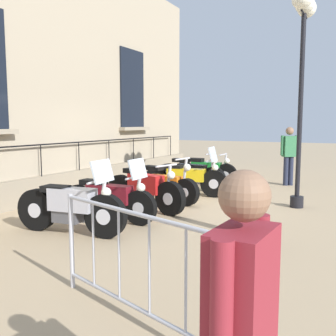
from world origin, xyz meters
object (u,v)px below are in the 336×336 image
object	(u,v)px
motorcycle_silver	(71,207)
motorcycle_maroon	(109,199)
motorcycle_green	(205,171)
lamppost	(303,39)
bollard	(245,203)
motorcycle_yellow	(185,178)
motorcycle_red	(144,190)
pedestrian_standing	(241,334)
pedestrian_walking	(289,152)
motorcycle_orange	(163,186)
crowd_barrier	(134,263)
motorcycle_black	(191,174)

from	to	relation	value
motorcycle_silver	motorcycle_maroon	size ratio (longest dim) A/B	1.00
motorcycle_silver	motorcycle_green	xyz separation A→B (m)	(0.03, 5.78, -0.04)
motorcycle_green	lamppost	xyz separation A→B (m)	(2.93, -1.98, 3.14)
bollard	motorcycle_yellow	bearing A→B (deg)	130.46
motorcycle_red	bollard	world-z (taller)	bollard
pedestrian_standing	pedestrian_walking	world-z (taller)	pedestrian_walking
motorcycle_silver	motorcycle_red	xyz separation A→B (m)	(0.17, 2.05, -0.02)
motorcycle_red	pedestrian_standing	bearing A→B (deg)	-55.56
motorcycle_orange	crowd_barrier	bearing A→B (deg)	-64.90
motorcycle_red	crowd_barrier	world-z (taller)	crowd_barrier
pedestrian_walking	motorcycle_yellow	bearing A→B (deg)	-125.52
motorcycle_red	lamppost	bearing A→B (deg)	32.14
motorcycle_maroon	motorcycle_red	xyz separation A→B (m)	(0.14, 1.07, 0.02)
motorcycle_black	lamppost	size ratio (longest dim) A/B	0.48
motorcycle_black	pedestrian_standing	world-z (taller)	pedestrian_standing
bollard	motorcycle_black	bearing A→B (deg)	125.50
motorcycle_orange	bollard	world-z (taller)	motorcycle_orange
motorcycle_orange	lamppost	distance (m)	4.32
motorcycle_red	motorcycle_silver	bearing A→B (deg)	-94.84
motorcycle_maroon	lamppost	distance (m)	5.13
lamppost	crowd_barrier	world-z (taller)	lamppost
crowd_barrier	pedestrian_standing	distance (m)	1.93
motorcycle_orange	pedestrian_walking	xyz separation A→B (m)	(2.10, 3.84, 0.58)
motorcycle_maroon	motorcycle_orange	size ratio (longest dim) A/B	1.06
motorcycle_orange	pedestrian_standing	xyz separation A→B (m)	(3.66, -6.19, 0.53)
motorcycle_red	motorcycle_black	size ratio (longest dim) A/B	0.99
lamppost	pedestrian_standing	size ratio (longest dim) A/B	2.72
lamppost	bollard	bearing A→B (deg)	-99.42
motorcycle_orange	motorcycle_black	world-z (taller)	motorcycle_orange
motorcycle_red	pedestrian_walking	bearing A→B (deg)	66.42
motorcycle_silver	lamppost	xyz separation A→B (m)	(2.96, 3.80, 3.10)
motorcycle_black	motorcycle_green	world-z (taller)	motorcycle_black
crowd_barrier	pedestrian_standing	bearing A→B (deg)	-43.52
motorcycle_black	motorcycle_green	xyz separation A→B (m)	(0.04, 0.95, -0.01)
crowd_barrier	bollard	xyz separation A→B (m)	(0.10, 3.20, -0.04)
lamppost	crowd_barrier	size ratio (longest dim) A/B	2.13
motorcycle_silver	bollard	xyz separation A→B (m)	(2.54, 1.25, 0.08)
motorcycle_green	crowd_barrier	world-z (taller)	crowd_barrier
motorcycle_red	pedestrian_walking	size ratio (longest dim) A/B	1.23
bollard	motorcycle_maroon	bearing A→B (deg)	-173.69
motorcycle_maroon	crowd_barrier	distance (m)	3.78
motorcycle_orange	motorcycle_black	size ratio (longest dim) A/B	0.90
motorcycle_red	lamppost	world-z (taller)	lamppost
pedestrian_standing	motorcycle_yellow	bearing A→B (deg)	116.40
motorcycle_yellow	crowd_barrier	world-z (taller)	motorcycle_yellow
motorcycle_maroon	bollard	size ratio (longest dim) A/B	1.93
crowd_barrier	pedestrian_walking	size ratio (longest dim) A/B	1.22
motorcycle_orange	motorcycle_yellow	xyz separation A→B (m)	(0.09, 1.02, 0.05)
bollard	pedestrian_walking	distance (m)	5.55
motorcycle_silver	lamppost	world-z (taller)	lamppost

